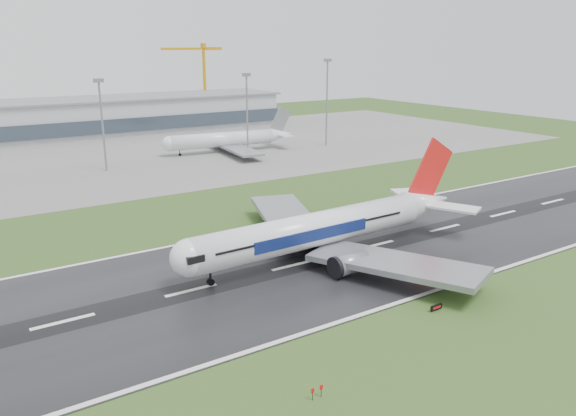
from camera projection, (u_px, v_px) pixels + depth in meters
ground at (191, 291)px, 91.50m from camera, size 520.00×520.00×0.00m
runway at (191, 290)px, 91.49m from camera, size 400.00×45.00×0.10m
apron at (45, 162)px, 192.26m from camera, size 400.00×130.00×0.08m
terminal at (16, 122)px, 238.56m from camera, size 240.00×36.00×15.00m
main_airliner at (332, 206)px, 104.83m from camera, size 66.79×63.80×19.16m
parked_airliner at (227, 131)px, 209.45m from camera, size 57.39×54.19×15.36m
tower_crane at (205, 82)px, 297.04m from camera, size 39.14×14.67×40.28m
runway_sign at (436, 308)px, 84.45m from camera, size 2.31×0.58×1.04m
floodmast_3 at (103, 128)px, 175.67m from camera, size 0.64×0.64×27.77m
floodmast_4 at (247, 116)px, 202.65m from camera, size 0.64×0.64×28.14m
floodmast_5 at (327, 104)px, 220.77m from camera, size 0.64×0.64×32.69m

